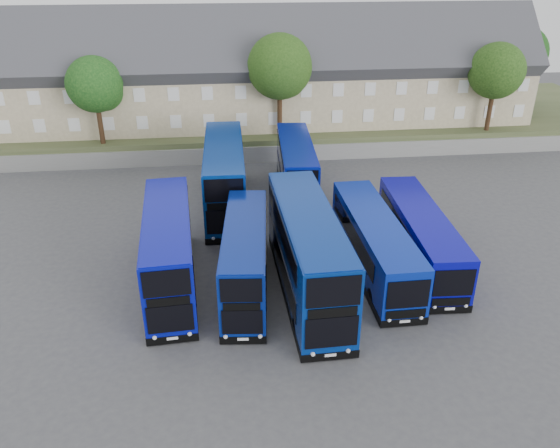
% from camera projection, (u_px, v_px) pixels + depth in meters
% --- Properties ---
extents(ground, '(120.00, 120.00, 0.00)m').
position_uv_depth(ground, '(296.00, 317.00, 29.02)').
color(ground, '#434348').
rests_on(ground, ground).
extents(retaining_wall, '(70.00, 0.40, 1.50)m').
position_uv_depth(retaining_wall, '(260.00, 154.00, 49.99)').
color(retaining_wall, slate).
rests_on(retaining_wall, ground).
extents(earth_bank, '(80.00, 20.00, 2.00)m').
position_uv_depth(earth_bank, '(252.00, 121.00, 58.76)').
color(earth_bank, '#414E2C').
rests_on(earth_bank, ground).
extents(terrace_row, '(54.00, 10.40, 11.20)m').
position_uv_depth(terrace_row, '(254.00, 76.00, 52.69)').
color(terrace_row, tan).
rests_on(terrace_row, earth_bank).
extents(dd_front_left, '(3.29, 11.37, 4.46)m').
position_uv_depth(dd_front_left, '(169.00, 252.00, 30.92)').
color(dd_front_left, '#080FA1').
rests_on(dd_front_left, ground).
extents(dd_front_mid, '(3.24, 10.29, 4.02)m').
position_uv_depth(dd_front_mid, '(246.00, 260.00, 30.56)').
color(dd_front_mid, navy).
rests_on(dd_front_mid, ground).
extents(dd_front_right, '(3.17, 12.43, 4.91)m').
position_uv_depth(dd_front_right, '(307.00, 254.00, 30.24)').
color(dd_front_right, navy).
rests_on(dd_front_right, ground).
extents(dd_rear_left, '(3.06, 12.33, 4.88)m').
position_uv_depth(dd_rear_left, '(225.00, 177.00, 40.48)').
color(dd_rear_left, navy).
rests_on(dd_rear_left, ground).
extents(dd_rear_right, '(3.15, 11.02, 4.33)m').
position_uv_depth(dd_rear_right, '(296.00, 170.00, 42.58)').
color(dd_rear_right, '#08189D').
rests_on(dd_rear_right, ground).
extents(coach_east_a, '(2.70, 12.14, 3.31)m').
position_uv_depth(coach_east_a, '(374.00, 245.00, 32.84)').
color(coach_east_a, '#0824A4').
rests_on(coach_east_a, ground).
extents(coach_east_b, '(3.07, 11.99, 3.25)m').
position_uv_depth(coach_east_b, '(420.00, 237.00, 33.77)').
color(coach_east_b, '#0908A3').
rests_on(coach_east_b, ground).
extents(tree_west, '(4.80, 4.80, 7.65)m').
position_uv_depth(tree_west, '(97.00, 86.00, 46.74)').
color(tree_west, '#382314').
rests_on(tree_west, earth_bank).
extents(tree_mid, '(5.76, 5.76, 9.18)m').
position_uv_depth(tree_mid, '(281.00, 69.00, 48.34)').
color(tree_mid, '#382314').
rests_on(tree_mid, earth_bank).
extents(tree_east, '(5.12, 5.12, 8.16)m').
position_uv_depth(tree_east, '(497.00, 73.00, 50.22)').
color(tree_east, '#382314').
rests_on(tree_east, earth_bank).
extents(tree_far, '(5.44, 5.44, 8.67)m').
position_uv_depth(tree_far, '(521.00, 55.00, 56.89)').
color(tree_far, '#382314').
rests_on(tree_far, earth_bank).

